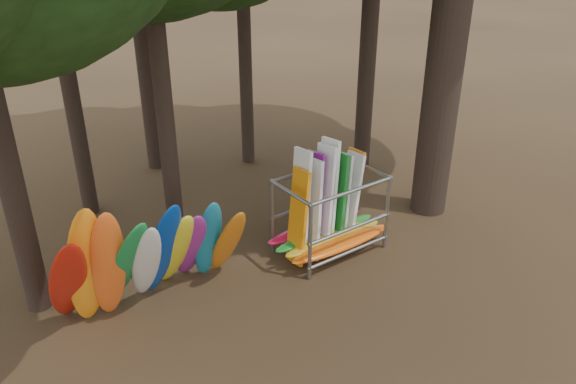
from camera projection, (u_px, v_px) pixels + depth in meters
ground at (298, 277)px, 13.12m from camera, size 120.00×120.00×0.00m
kayak_row at (144, 259)px, 11.51m from camera, size 4.12×2.07×3.11m
storage_rack at (329, 216)px, 13.82m from camera, size 3.09×1.58×2.84m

